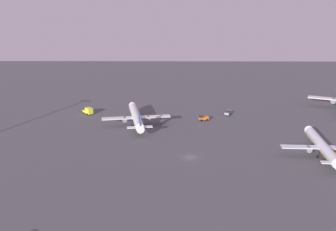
% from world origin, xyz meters
% --- Properties ---
extents(ground_plane, '(416.00, 416.00, 0.00)m').
position_xyz_m(ground_plane, '(0.00, 0.00, 0.00)').
color(ground_plane, '#4C4C51').
extents(airplane_near_gate, '(27.68, 35.58, 9.13)m').
position_xyz_m(airplane_near_gate, '(44.29, 1.45, 3.45)').
color(airplane_near_gate, silver).
rests_on(airplane_near_gate, ground).
extents(airplane_mid_apron, '(28.37, 36.28, 9.34)m').
position_xyz_m(airplane_mid_apron, '(-21.01, 36.00, 3.53)').
color(airplane_mid_apron, silver).
rests_on(airplane_mid_apron, ground).
extents(baggage_tractor, '(3.48, 4.58, 2.25)m').
position_xyz_m(baggage_tractor, '(18.87, 51.34, 1.18)').
color(baggage_tractor, gray).
rests_on(baggage_tractor, ground).
extents(catering_truck, '(5.41, 5.85, 3.05)m').
position_xyz_m(catering_truck, '(-44.21, 52.43, 1.58)').
color(catering_truck, yellow).
rests_on(catering_truck, ground).
extents(maintenance_van, '(4.51, 2.98, 2.25)m').
position_xyz_m(maintenance_van, '(7.30, 42.83, 1.18)').
color(maintenance_van, '#D85919').
rests_on(maintenance_van, ground).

